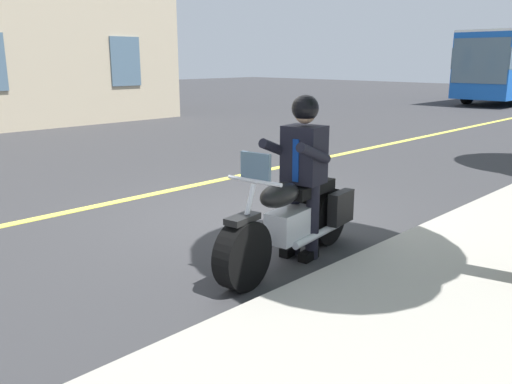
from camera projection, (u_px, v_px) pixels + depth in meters
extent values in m
plane|color=#333335|center=(252.00, 217.00, 7.13)|extent=(80.00, 80.00, 0.00)
cube|color=#E5DB4C|center=(165.00, 192.00, 8.49)|extent=(60.00, 0.16, 0.01)
cylinder|color=black|center=(243.00, 255.00, 4.85)|extent=(0.68, 0.29, 0.66)
cylinder|color=black|center=(325.00, 216.00, 6.06)|extent=(0.68, 0.29, 0.66)
cube|color=silver|center=(290.00, 224.00, 5.45)|extent=(0.59, 0.36, 0.32)
ellipsoid|color=black|center=(280.00, 195.00, 5.20)|extent=(0.59, 0.36, 0.24)
cube|color=black|center=(308.00, 188.00, 5.64)|extent=(0.73, 0.38, 0.12)
cube|color=black|center=(341.00, 207.00, 5.85)|extent=(0.41, 0.18, 0.36)
cube|color=black|center=(307.00, 201.00, 6.11)|extent=(0.41, 0.18, 0.36)
cylinder|color=silver|center=(244.00, 227.00, 4.80)|extent=(0.35, 0.10, 0.76)
cylinder|color=silver|center=(254.00, 181.00, 4.82)|extent=(0.12, 0.60, 0.04)
cube|color=black|center=(243.00, 219.00, 4.76)|extent=(0.38, 0.21, 0.06)
cylinder|color=silver|center=(318.00, 235.00, 5.63)|extent=(0.90, 0.21, 0.08)
cube|color=slate|center=(256.00, 168.00, 4.81)|extent=(0.09, 0.32, 0.28)
cylinder|color=black|center=(312.00, 221.00, 5.58)|extent=(0.14, 0.14, 0.84)
cube|color=black|center=(309.00, 255.00, 5.62)|extent=(0.27, 0.15, 0.10)
cylinder|color=black|center=(293.00, 217.00, 5.71)|extent=(0.14, 0.14, 0.84)
cube|color=black|center=(290.00, 250.00, 5.76)|extent=(0.27, 0.15, 0.10)
cube|color=black|center=(304.00, 154.00, 5.47)|extent=(0.37, 0.44, 0.60)
cube|color=navy|center=(296.00, 161.00, 5.36)|extent=(0.03, 0.07, 0.44)
cylinder|color=black|center=(314.00, 153.00, 5.19)|extent=(0.56, 0.18, 0.28)
cylinder|color=black|center=(277.00, 149.00, 5.44)|extent=(0.56, 0.18, 0.28)
sphere|color=tan|center=(305.00, 113.00, 5.37)|extent=(0.22, 0.22, 0.22)
sphere|color=black|center=(305.00, 108.00, 5.35)|extent=(0.28, 0.28, 0.28)
cube|color=slate|center=(480.00, 61.00, 22.42)|extent=(0.06, 2.40, 1.90)
cylinder|color=black|center=(468.00, 93.00, 24.92)|extent=(1.00, 0.30, 1.00)
cube|color=slate|center=(125.00, 61.00, 17.53)|extent=(1.10, 0.06, 1.60)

